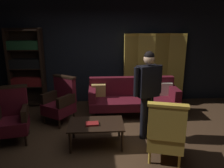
% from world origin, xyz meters
% --- Properties ---
extents(ground_plane, '(10.00, 10.00, 0.00)m').
position_xyz_m(ground_plane, '(0.00, 0.00, 0.00)').
color(ground_plane, '#3D2819').
extents(back_wall, '(7.20, 0.10, 2.80)m').
position_xyz_m(back_wall, '(0.00, 2.45, 1.40)').
color(back_wall, black).
rests_on(back_wall, ground_plane).
extents(folding_screen, '(1.71, 0.29, 1.90)m').
position_xyz_m(folding_screen, '(1.25, 2.30, 0.99)').
color(folding_screen, '#B29338').
rests_on(folding_screen, ground_plane).
extents(bookshelf, '(0.90, 0.32, 2.05)m').
position_xyz_m(bookshelf, '(-2.15, 2.19, 1.08)').
color(bookshelf, black).
rests_on(bookshelf, ground_plane).
extents(velvet_couch, '(2.12, 0.78, 0.88)m').
position_xyz_m(velvet_couch, '(0.55, 1.45, 0.45)').
color(velvet_couch, black).
rests_on(velvet_couch, ground_plane).
extents(coffee_table, '(1.00, 0.64, 0.42)m').
position_xyz_m(coffee_table, '(-0.34, 0.06, 0.37)').
color(coffee_table, black).
rests_on(coffee_table, ground_plane).
extents(armchair_gilt_accent, '(0.72, 0.71, 1.04)m').
position_xyz_m(armchair_gilt_accent, '(0.78, -0.49, 0.49)').
color(armchair_gilt_accent, gold).
rests_on(armchair_gilt_accent, ground_plane).
extents(armchair_wing_left, '(0.81, 0.81, 1.04)m').
position_xyz_m(armchair_wing_left, '(-1.14, 1.09, 0.49)').
color(armchair_wing_left, black).
rests_on(armchair_wing_left, ground_plane).
extents(armchair_wing_right, '(0.68, 0.68, 1.04)m').
position_xyz_m(armchair_wing_right, '(-1.91, 0.32, 0.49)').
color(armchair_wing_right, black).
rests_on(armchair_wing_right, ground_plane).
extents(standing_figure, '(0.56, 0.33, 1.70)m').
position_xyz_m(standing_figure, '(0.63, 0.25, 1.03)').
color(standing_figure, black).
rests_on(standing_figure, ground_plane).
extents(book_red_leather, '(0.24, 0.17, 0.03)m').
position_xyz_m(book_red_leather, '(-0.41, 0.02, 0.44)').
color(book_red_leather, maroon).
rests_on(book_red_leather, coffee_table).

